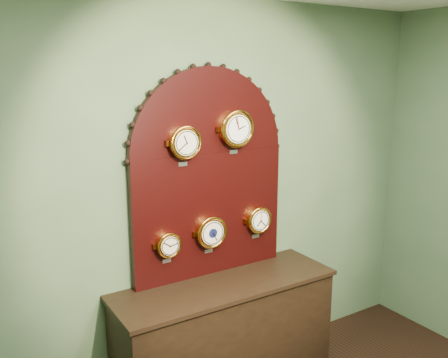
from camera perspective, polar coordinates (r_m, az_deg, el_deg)
wall_back at (r=3.51m, az=-2.16°, el=-2.09°), size 4.00×0.00×4.00m
shop_counter at (r=3.69m, az=0.17°, el=-18.22°), size 1.60×0.50×0.80m
display_board at (r=3.42m, az=-1.77°, el=1.38°), size 1.26×0.06×1.53m
roman_clock at (r=3.22m, az=-4.68°, el=4.33°), size 0.23×0.08×0.28m
arabic_clock at (r=3.42m, az=1.46°, el=5.97°), size 0.27×0.08×0.32m
hygrometer at (r=3.34m, az=-6.63°, el=-7.74°), size 0.18×0.08×0.23m
barometer at (r=3.47m, az=-1.58°, el=-6.29°), size 0.24×0.08×0.29m
tide_clock at (r=3.68m, az=4.08°, el=-4.83°), size 0.21×0.08×0.26m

